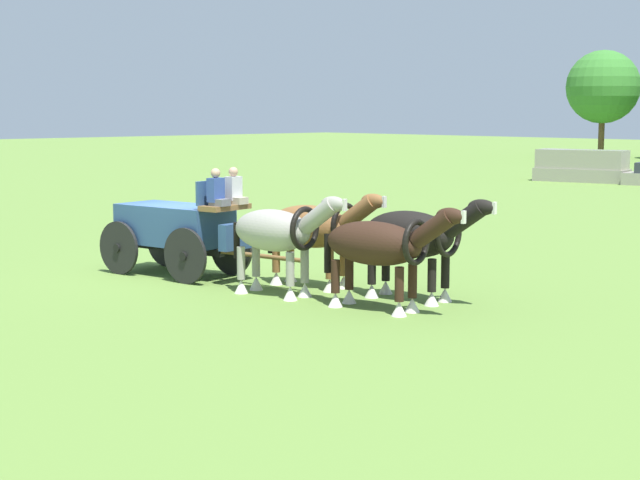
{
  "coord_description": "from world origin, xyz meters",
  "views": [
    {
      "loc": [
        19.64,
        -13.7,
        3.94
      ],
      "look_at": [
        4.4,
        0.67,
        1.2
      ],
      "focal_mm": 55.81,
      "sensor_mm": 36.0,
      "label": 1
    }
  ],
  "objects_px": {
    "show_wagon": "(180,227)",
    "draft_horse_lead_near": "(414,237)",
    "draft_horse_lead_off": "(380,246)",
    "draft_horse_rear_near": "(314,229)",
    "draft_horse_rear_off": "(278,234)",
    "parked_vehicle_a": "(582,166)"
  },
  "relations": [
    {
      "from": "draft_horse_rear_off",
      "to": "draft_horse_lead_off",
      "type": "height_order",
      "value": "draft_horse_rear_off"
    },
    {
      "from": "draft_horse_lead_near",
      "to": "parked_vehicle_a",
      "type": "distance_m",
      "value": 36.98
    },
    {
      "from": "parked_vehicle_a",
      "to": "draft_horse_rear_near",
      "type": "bearing_deg",
      "value": -67.11
    },
    {
      "from": "draft_horse_rear_near",
      "to": "draft_horse_lead_off",
      "type": "distance_m",
      "value": 2.92
    },
    {
      "from": "show_wagon",
      "to": "draft_horse_lead_near",
      "type": "relative_size",
      "value": 1.86
    },
    {
      "from": "draft_horse_rear_near",
      "to": "parked_vehicle_a",
      "type": "bearing_deg",
      "value": 112.89
    },
    {
      "from": "show_wagon",
      "to": "draft_horse_rear_off",
      "type": "bearing_deg",
      "value": -0.58
    },
    {
      "from": "draft_horse_rear_near",
      "to": "draft_horse_rear_off",
      "type": "distance_m",
      "value": 1.3
    },
    {
      "from": "show_wagon",
      "to": "draft_horse_lead_off",
      "type": "xyz_separation_m",
      "value": [
        6.19,
        0.4,
        0.1
      ]
    },
    {
      "from": "draft_horse_lead_near",
      "to": "draft_horse_lead_off",
      "type": "bearing_deg",
      "value": -79.44
    },
    {
      "from": "draft_horse_lead_off",
      "to": "draft_horse_lead_near",
      "type": "bearing_deg",
      "value": 100.56
    },
    {
      "from": "draft_horse_lead_off",
      "to": "parked_vehicle_a",
      "type": "xyz_separation_m",
      "value": [
        -16.92,
        34.28,
        -0.42
      ]
    },
    {
      "from": "draft_horse_rear_off",
      "to": "parked_vehicle_a",
      "type": "height_order",
      "value": "draft_horse_rear_off"
    },
    {
      "from": "draft_horse_lead_off",
      "to": "draft_horse_rear_off",
      "type": "bearing_deg",
      "value": -170.24
    },
    {
      "from": "draft_horse_lead_near",
      "to": "show_wagon",
      "type": "bearing_deg",
      "value": -164.21
    },
    {
      "from": "parked_vehicle_a",
      "to": "draft_horse_rear_off",
      "type": "bearing_deg",
      "value": -67.55
    },
    {
      "from": "draft_horse_rear_off",
      "to": "draft_horse_lead_near",
      "type": "xyz_separation_m",
      "value": [
        2.33,
        1.72,
        -0.01
      ]
    },
    {
      "from": "draft_horse_rear_off",
      "to": "draft_horse_rear_near",
      "type": "bearing_deg",
      "value": 100.14
    },
    {
      "from": "draft_horse_lead_near",
      "to": "draft_horse_rear_near",
      "type": "bearing_deg",
      "value": -170.24
    },
    {
      "from": "draft_horse_rear_near",
      "to": "draft_horse_lead_near",
      "type": "bearing_deg",
      "value": 9.76
    },
    {
      "from": "draft_horse_rear_near",
      "to": "draft_horse_lead_near",
      "type": "distance_m",
      "value": 2.6
    },
    {
      "from": "draft_horse_lead_off",
      "to": "show_wagon",
      "type": "bearing_deg",
      "value": -176.26
    }
  ]
}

